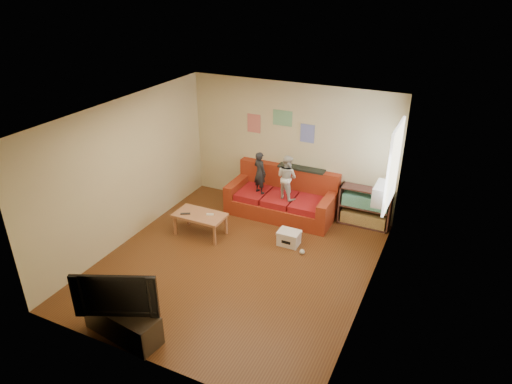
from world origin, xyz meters
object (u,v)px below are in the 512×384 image
at_px(sofa, 283,199).
at_px(coffee_table, 200,217).
at_px(file_box, 289,238).
at_px(tv_stand, 123,322).
at_px(child_b, 287,177).
at_px(television, 118,291).
at_px(child_a, 260,173).
at_px(bookshelf, 365,209).

bearing_deg(sofa, coffee_table, -126.49).
xyz_separation_m(file_box, tv_stand, (-1.23, -3.22, 0.08)).
bearing_deg(file_box, child_b, 115.37).
relative_size(child_b, television, 0.81).
bearing_deg(child_a, child_b, -155.59).
relative_size(child_a, bookshelf, 0.88).
height_order(child_b, bookshelf, child_b).
height_order(bookshelf, file_box, bookshelf).
bearing_deg(child_a, television, 111.82).
distance_m(child_b, bookshelf, 1.68).
xyz_separation_m(sofa, television, (-0.64, -4.33, 0.45)).
xyz_separation_m(sofa, file_box, (0.59, -1.11, -0.19)).
xyz_separation_m(child_a, television, (-0.19, -4.15, -0.14)).
distance_m(bookshelf, file_box, 1.74).
height_order(bookshelf, tv_stand, bookshelf).
relative_size(sofa, file_box, 5.44).
relative_size(child_b, tv_stand, 0.78).
bearing_deg(tv_stand, sofa, 89.33).
bearing_deg(file_box, television, -110.93).
relative_size(child_a, child_b, 0.97).
xyz_separation_m(coffee_table, bookshelf, (2.79, 1.72, -0.02)).
bearing_deg(tv_stand, television, 0.00).
height_order(child_a, child_b, child_b).
xyz_separation_m(child_a, bookshelf, (2.14, 0.40, -0.55)).
bearing_deg(coffee_table, sofa, 53.51).
bearing_deg(tv_stand, file_box, 76.82).
xyz_separation_m(child_b, television, (-0.79, -4.15, -0.16)).
height_order(sofa, television, television).
relative_size(sofa, child_b, 2.40).
bearing_deg(file_box, tv_stand, -110.93).
bearing_deg(coffee_table, file_box, 12.97).
bearing_deg(file_box, coffee_table, -167.03).
xyz_separation_m(child_a, file_box, (1.04, -0.93, -0.77)).
xyz_separation_m(child_a, coffee_table, (-0.66, -1.32, -0.54)).
relative_size(file_box, tv_stand, 0.35).
distance_m(file_box, television, 3.50).
bearing_deg(coffee_table, tv_stand, -80.56).
distance_m(bookshelf, television, 5.13).
bearing_deg(child_a, coffee_table, 88.01).
bearing_deg(bookshelf, child_a, -169.39).
distance_m(sofa, tv_stand, 4.37).
distance_m(tv_stand, television, 0.55).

